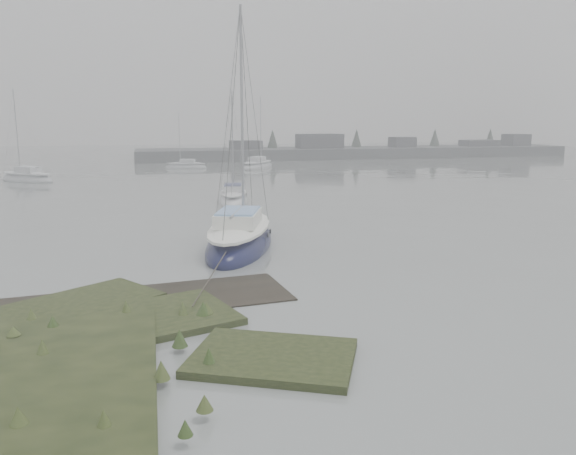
{
  "coord_description": "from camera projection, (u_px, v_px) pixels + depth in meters",
  "views": [
    {
      "loc": [
        -1.88,
        -11.81,
        5.24
      ],
      "look_at": [
        2.28,
        5.47,
        1.8
      ],
      "focal_mm": 35.0,
      "sensor_mm": 36.0,
      "label": 1
    }
  ],
  "objects": [
    {
      "name": "ground",
      "position": [
        180.0,
        191.0,
        41.33
      ],
      "size": [
        160.0,
        160.0,
        0.0
      ],
      "primitive_type": "plane",
      "color": "gray",
      "rests_on": "ground"
    },
    {
      "name": "far_shoreline",
      "position": [
        365.0,
        151.0,
        77.79
      ],
      "size": [
        60.0,
        8.0,
        4.15
      ],
      "color": "#4C4F51",
      "rests_on": "ground"
    },
    {
      "name": "sailboat_main",
      "position": [
        240.0,
        240.0,
        23.19
      ],
      "size": [
        4.68,
        7.84,
        10.52
      ],
      "rotation": [
        0.0,
        0.0,
        -0.32
      ],
      "color": "black",
      "rests_on": "ground"
    },
    {
      "name": "sailboat_white",
      "position": [
        233.0,
        198.0,
        36.1
      ],
      "size": [
        2.65,
        5.55,
        7.52
      ],
      "rotation": [
        0.0,
        0.0,
        -0.18
      ],
      "color": "silver",
      "rests_on": "ground"
    },
    {
      "name": "sailboat_far_a",
      "position": [
        27.0,
        178.0,
        47.9
      ],
      "size": [
        5.73,
        5.32,
        8.33
      ],
      "rotation": [
        0.0,
        0.0,
        0.86
      ],
      "color": "#A2A7AB",
      "rests_on": "ground"
    },
    {
      "name": "sailboat_far_b",
      "position": [
        258.0,
        166.0,
        60.75
      ],
      "size": [
        5.05,
        5.77,
        8.2
      ],
      "rotation": [
        0.0,
        0.0,
        -0.65
      ],
      "color": "#B1B7BB",
      "rests_on": "ground"
    },
    {
      "name": "sailboat_far_c",
      "position": [
        186.0,
        166.0,
        60.68
      ],
      "size": [
        4.77,
        2.67,
        6.41
      ],
      "rotation": [
        0.0,
        0.0,
        1.3
      ],
      "color": "#B3BABD",
      "rests_on": "ground"
    }
  ]
}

